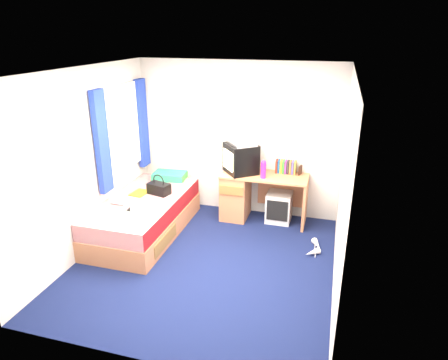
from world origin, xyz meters
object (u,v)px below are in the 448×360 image
(vcr, at_px, (241,141))
(colour_swatch_fan, at_px, (127,212))
(pink_water_bottle, at_px, (263,170))
(desk, at_px, (247,194))
(remote_control, at_px, (130,209))
(bed, at_px, (145,216))
(magazine, at_px, (140,193))
(pillow, at_px, (170,176))
(white_heels, at_px, (315,248))
(storage_cube, at_px, (279,207))
(handbag, at_px, (159,188))
(picture_frame, at_px, (300,170))
(aerosol_can, at_px, (258,167))
(water_bottle, at_px, (118,202))
(crt_tv, at_px, (241,158))
(towel, at_px, (145,208))

(vcr, bearing_deg, colour_swatch_fan, -78.57)
(pink_water_bottle, relative_size, colour_swatch_fan, 1.11)
(desk, xyz_separation_m, remote_control, (-1.32, -1.28, 0.14))
(colour_swatch_fan, bearing_deg, bed, 89.81)
(desk, xyz_separation_m, magazine, (-1.46, -0.74, 0.14))
(pillow, bearing_deg, desk, 2.46)
(white_heels, bearing_deg, pillow, 163.50)
(bed, relative_size, pink_water_bottle, 8.18)
(storage_cube, distance_m, vcr, 1.18)
(desk, bearing_deg, handbag, -150.25)
(pink_water_bottle, bearing_deg, remote_control, -144.69)
(picture_frame, bearing_deg, magazine, -144.77)
(storage_cube, bearing_deg, desk, -176.91)
(bed, distance_m, pillow, 0.92)
(storage_cube, relative_size, remote_control, 2.91)
(bed, xyz_separation_m, desk, (1.32, 0.91, 0.14))
(desk, xyz_separation_m, aerosol_can, (0.16, 0.07, 0.43))
(water_bottle, bearing_deg, crt_tv, 39.01)
(towel, bearing_deg, pillow, 97.78)
(colour_swatch_fan, bearing_deg, water_bottle, 140.35)
(bed, distance_m, picture_frame, 2.42)
(aerosol_can, height_order, remote_control, aerosol_can)
(crt_tv, bearing_deg, storage_cube, 53.48)
(magazine, distance_m, remote_control, 0.56)
(bed, relative_size, vcr, 4.33)
(storage_cube, relative_size, water_bottle, 2.33)
(water_bottle, bearing_deg, aerosol_can, 35.86)
(colour_swatch_fan, xyz_separation_m, white_heels, (2.44, 0.62, -0.51))
(bed, bearing_deg, colour_swatch_fan, -90.19)
(bed, relative_size, towel, 6.75)
(desk, distance_m, crt_tv, 0.58)
(pink_water_bottle, height_order, water_bottle, pink_water_bottle)
(vcr, relative_size, picture_frame, 3.30)
(picture_frame, xyz_separation_m, handbag, (-1.96, -0.83, -0.19))
(storage_cube, height_order, picture_frame, picture_frame)
(magazine, distance_m, white_heels, 2.63)
(water_bottle, bearing_deg, towel, -11.71)
(crt_tv, xyz_separation_m, aerosol_can, (0.27, 0.07, -0.14))
(remote_control, bearing_deg, crt_tv, 39.62)
(handbag, bearing_deg, picture_frame, 38.24)
(white_heels, bearing_deg, storage_cube, 127.90)
(pillow, height_order, vcr, vcr)
(pillow, bearing_deg, magazine, -105.67)
(crt_tv, height_order, white_heels, crt_tv)
(colour_swatch_fan, bearing_deg, picture_frame, 36.21)
(picture_frame, distance_m, towel, 2.38)
(magazine, relative_size, remote_control, 1.75)
(storage_cube, xyz_separation_m, white_heels, (0.61, -0.79, -0.19))
(pillow, relative_size, aerosol_can, 3.08)
(vcr, xyz_separation_m, handbag, (-1.07, -0.67, -0.62))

